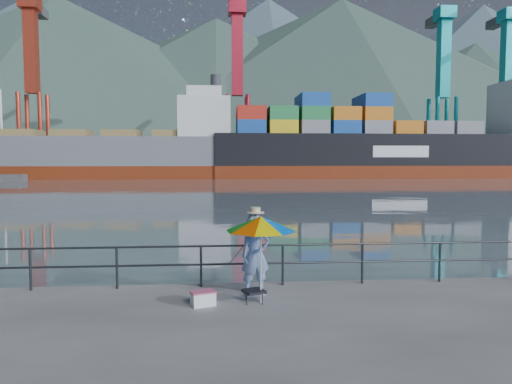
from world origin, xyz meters
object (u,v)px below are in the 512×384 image
(beach_umbrella, at_px, (261,224))
(bulk_carrier, at_px, (130,153))
(cooler_bag, at_px, (203,299))
(container_ship, at_px, (398,145))
(fisherman, at_px, (256,255))

(beach_umbrella, relative_size, bulk_carrier, 0.04)
(beach_umbrella, distance_m, cooler_bag, 2.01)
(bulk_carrier, height_order, container_ship, container_ship)
(bulk_carrier, xyz_separation_m, container_ship, (48.90, 1.03, 1.60))
(bulk_carrier, bearing_deg, container_ship, 1.21)
(fisherman, relative_size, container_ship, 0.03)
(beach_umbrella, bearing_deg, cooler_bag, -175.37)
(fisherman, distance_m, container_ship, 79.80)
(beach_umbrella, height_order, container_ship, container_ship)
(fisherman, bearing_deg, beach_umbrella, -95.28)
(container_ship, bearing_deg, bulk_carrier, -178.79)
(cooler_bag, distance_m, container_ship, 80.94)
(fisherman, bearing_deg, bulk_carrier, 90.83)
(cooler_bag, xyz_separation_m, bulk_carrier, (-15.39, 72.43, 4.06))
(cooler_bag, bearing_deg, bulk_carrier, 82.93)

